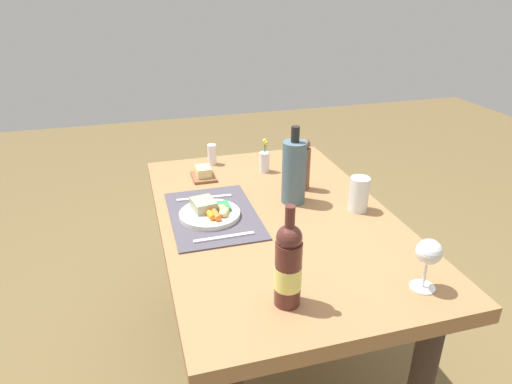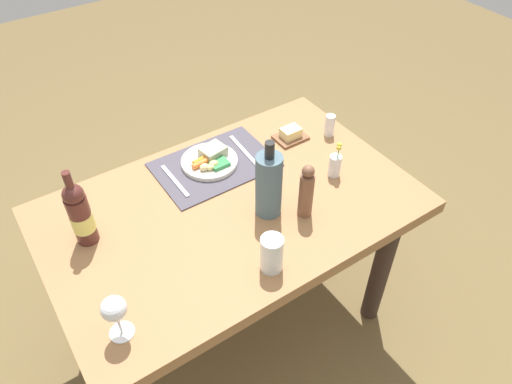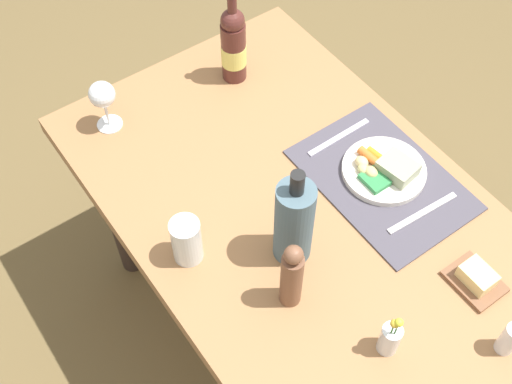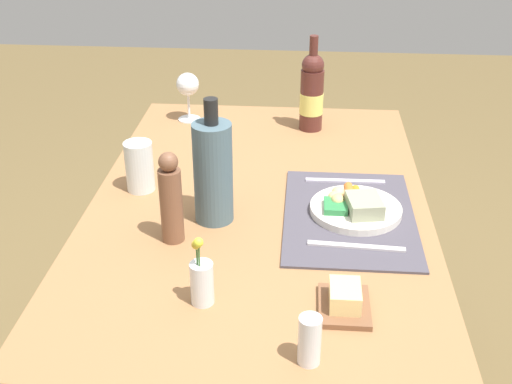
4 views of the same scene
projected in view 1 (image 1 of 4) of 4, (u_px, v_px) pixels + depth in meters
name	position (u px, v px, depth m)	size (l,w,h in m)	color
ground_plane	(273.00, 369.00, 2.04)	(8.00, 8.00, 0.00)	brown
dining_table	(276.00, 243.00, 1.76)	(1.32, 0.85, 0.77)	#996A42
placemat	(213.00, 215.00, 1.71)	(0.45, 0.31, 0.01)	#47434E
dinner_plate	(210.00, 212.00, 1.68)	(0.22, 0.22, 0.06)	white
fork	(204.00, 198.00, 1.82)	(0.02, 0.22, 0.01)	silver
knife	(224.00, 237.00, 1.55)	(0.02, 0.21, 0.01)	silver
salt_shaker	(212.00, 154.00, 2.15)	(0.04, 0.04, 0.10)	white
cooler_bottle	(294.00, 171.00, 1.76)	(0.09, 0.09, 0.31)	#49626E
water_tumbler	(359.00, 196.00, 1.72)	(0.07, 0.07, 0.13)	silver
wine_glass	(429.00, 254.00, 1.27)	(0.07, 0.07, 0.16)	white
wine_bottle	(288.00, 266.00, 1.21)	(0.07, 0.07, 0.30)	#522621
butter_dish	(204.00, 174.00, 2.01)	(0.13, 0.10, 0.05)	brown
pepper_mill	(304.00, 165.00, 1.88)	(0.05, 0.05, 0.22)	brown
flower_vase	(264.00, 161.00, 2.07)	(0.05, 0.05, 0.15)	silver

